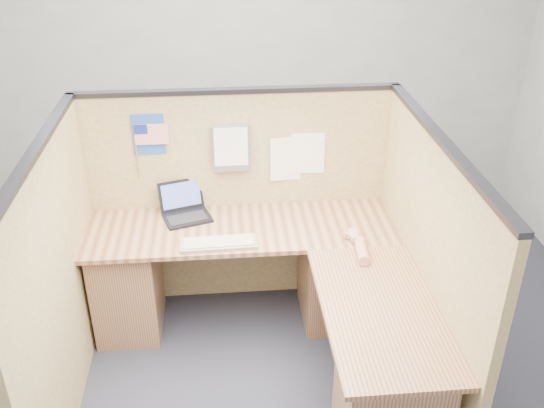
{
  "coord_description": "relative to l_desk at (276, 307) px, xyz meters",
  "views": [
    {
      "loc": [
        -0.1,
        -2.6,
        2.69
      ],
      "look_at": [
        0.18,
        0.5,
        0.98
      ],
      "focal_mm": 40.0,
      "sensor_mm": 36.0,
      "label": 1
    }
  ],
  "objects": [
    {
      "name": "floor",
      "position": [
        -0.18,
        -0.29,
        -0.39
      ],
      "size": [
        5.0,
        5.0,
        0.0
      ],
      "primitive_type": "plane",
      "color": "black",
      "rests_on": "ground"
    },
    {
      "name": "wall_back",
      "position": [
        -0.18,
        1.96,
        1.01
      ],
      "size": [
        5.0,
        0.0,
        5.0
      ],
      "primitive_type": "plane",
      "rotation": [
        1.57,
        0.0,
        0.0
      ],
      "color": "gray",
      "rests_on": "floor"
    },
    {
      "name": "cubicle_partitions",
      "position": [
        -0.18,
        0.14,
        0.38
      ],
      "size": [
        2.06,
        1.83,
        1.53
      ],
      "color": "olive",
      "rests_on": "floor"
    },
    {
      "name": "l_desk",
      "position": [
        0.0,
        0.0,
        0.0
      ],
      "size": [
        1.95,
        1.75,
        0.73
      ],
      "color": "brown",
      "rests_on": "floor"
    },
    {
      "name": "laptop",
      "position": [
        -0.53,
        0.58,
        0.39
      ],
      "size": [
        0.34,
        0.36,
        0.21
      ],
      "rotation": [
        0.0,
        0.0,
        0.3
      ],
      "color": "black",
      "rests_on": "l_desk"
    },
    {
      "name": "keyboard",
      "position": [
        -0.33,
        0.19,
        0.35
      ],
      "size": [
        0.46,
        0.17,
        0.03
      ],
      "rotation": [
        0.0,
        0.0,
        0.03
      ],
      "color": "gray",
      "rests_on": "l_desk"
    },
    {
      "name": "mouse",
      "position": [
        0.49,
        0.19,
        0.36
      ],
      "size": [
        0.11,
        0.08,
        0.04
      ],
      "primitive_type": "ellipsoid",
      "rotation": [
        0.0,
        0.0,
        -0.18
      ],
      "color": "silver",
      "rests_on": "l_desk"
    },
    {
      "name": "hand_forearm",
      "position": [
        0.5,
        0.06,
        0.37
      ],
      "size": [
        0.1,
        0.35,
        0.07
      ],
      "color": "tan",
      "rests_on": "l_desk"
    },
    {
      "name": "blue_poster",
      "position": [
        -0.74,
        0.68,
        0.87
      ],
      "size": [
        0.2,
        0.01,
        0.27
      ],
      "primitive_type": "cube",
      "rotation": [
        0.0,
        0.0,
        0.03
      ],
      "color": "#22499C",
      "rests_on": "cubicle_partitions"
    },
    {
      "name": "american_flag",
      "position": [
        -0.74,
        0.67,
        0.86
      ],
      "size": [
        0.21,
        0.01,
        0.36
      ],
      "color": "olive",
      "rests_on": "cubicle_partitions"
    },
    {
      "name": "file_holder",
      "position": [
        -0.23,
        0.66,
        0.77
      ],
      "size": [
        0.24,
        0.05,
        0.31
      ],
      "color": "slate",
      "rests_on": "cubicle_partitions"
    },
    {
      "name": "paper_left",
      "position": [
        0.27,
        0.68,
        0.69
      ],
      "size": [
        0.22,
        0.01,
        0.28
      ],
      "primitive_type": "cube",
      "rotation": [
        0.0,
        0.0,
        -0.03
      ],
      "color": "white",
      "rests_on": "cubicle_partitions"
    },
    {
      "name": "paper_right",
      "position": [
        0.14,
        0.68,
        0.66
      ],
      "size": [
        0.24,
        0.03,
        0.3
      ],
      "primitive_type": "cube",
      "rotation": [
        0.0,
        0.0,
        0.09
      ],
      "color": "white",
      "rests_on": "cubicle_partitions"
    }
  ]
}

